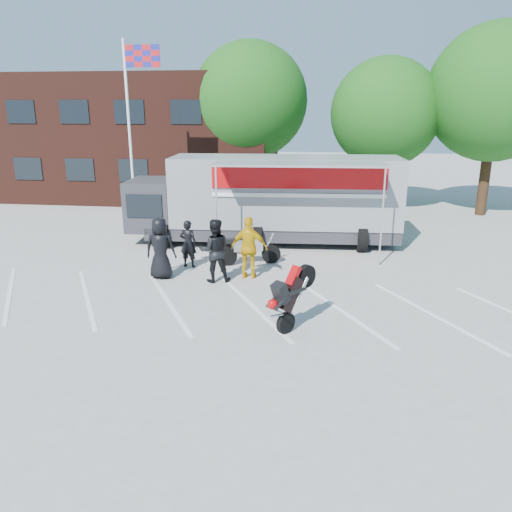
% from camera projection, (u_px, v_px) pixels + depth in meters
% --- Properties ---
extents(ground, '(100.00, 100.00, 0.00)m').
position_uv_depth(ground, '(239.00, 320.00, 12.81)').
color(ground, '#ABABA6').
rests_on(ground, ground).
extents(parking_bay_lines, '(18.09, 13.33, 0.01)m').
position_uv_depth(parking_bay_lines, '(245.00, 305.00, 13.76)').
color(parking_bay_lines, white).
rests_on(parking_bay_lines, ground).
extents(office_building, '(18.00, 8.00, 7.00)m').
position_uv_depth(office_building, '(124.00, 137.00, 30.15)').
color(office_building, '#3F1B14').
rests_on(office_building, ground).
extents(flagpole, '(1.61, 0.12, 8.00)m').
position_uv_depth(flagpole, '(134.00, 112.00, 21.64)').
color(flagpole, white).
rests_on(flagpole, ground).
extents(tree_left, '(6.12, 6.12, 8.64)m').
position_uv_depth(tree_left, '(250.00, 101.00, 26.66)').
color(tree_left, '#382314').
rests_on(tree_left, ground).
extents(tree_mid, '(5.44, 5.44, 7.68)m').
position_uv_depth(tree_mid, '(385.00, 113.00, 25.01)').
color(tree_mid, '#382314').
rests_on(tree_mid, ground).
extents(tree_right, '(6.46, 6.46, 9.12)m').
position_uv_depth(tree_right, '(496.00, 93.00, 23.64)').
color(tree_right, '#382314').
rests_on(tree_right, ground).
extents(transporter_truck, '(11.02, 5.78, 3.42)m').
position_uv_depth(transporter_truck, '(272.00, 243.00, 20.09)').
color(transporter_truck, gray).
rests_on(transporter_truck, ground).
extents(parked_motorcycle, '(2.35, 1.39, 1.17)m').
position_uv_depth(parked_motorcycle, '(250.00, 264.00, 17.35)').
color(parked_motorcycle, '#A9A9AE').
rests_on(parked_motorcycle, ground).
extents(stunt_bike_rider, '(1.50, 1.62, 1.77)m').
position_uv_depth(stunt_bike_rider, '(301.00, 326.00, 12.45)').
color(stunt_bike_rider, black).
rests_on(stunt_bike_rider, ground).
extents(spectator_leather_a, '(0.99, 0.67, 1.97)m').
position_uv_depth(spectator_leather_a, '(160.00, 248.00, 15.69)').
color(spectator_leather_a, black).
rests_on(spectator_leather_a, ground).
extents(spectator_leather_b, '(0.64, 0.47, 1.63)m').
position_uv_depth(spectator_leather_b, '(188.00, 244.00, 16.85)').
color(spectator_leather_b, black).
rests_on(spectator_leather_b, ground).
extents(spectator_leather_c, '(1.12, 0.97, 1.99)m').
position_uv_depth(spectator_leather_c, '(215.00, 251.00, 15.38)').
color(spectator_leather_c, black).
rests_on(spectator_leather_c, ground).
extents(spectator_hivis, '(1.17, 0.50, 1.98)m').
position_uv_depth(spectator_hivis, '(249.00, 248.00, 15.69)').
color(spectator_hivis, '#DAA60B').
rests_on(spectator_hivis, ground).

